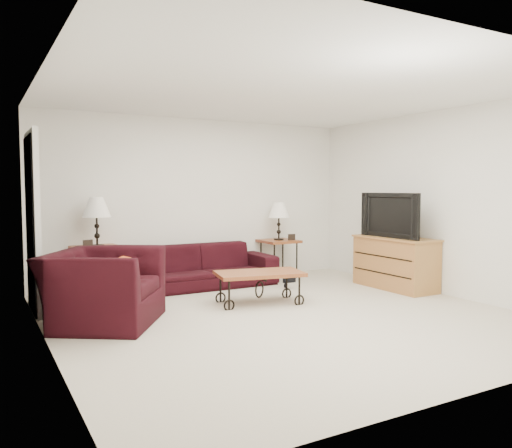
{
  "coord_description": "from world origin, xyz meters",
  "views": [
    {
      "loc": [
        -3.06,
        -4.79,
        1.44
      ],
      "look_at": [
        0.0,
        0.7,
        1.0
      ],
      "focal_mm": 35.72,
      "sensor_mm": 36.0,
      "label": 1
    }
  ],
  "objects": [
    {
      "name": "television",
      "position": [
        2.21,
        0.58,
        1.06
      ],
      "size": [
        0.15,
        1.11,
        0.64
      ],
      "primitive_type": "imported",
      "rotation": [
        0.0,
        0.0,
        -1.57
      ],
      "color": "black",
      "rests_on": "tv_stand"
    },
    {
      "name": "wall_back",
      "position": [
        0.0,
        2.5,
        1.25
      ],
      "size": [
        5.0,
        0.02,
        2.5
      ],
      "primitive_type": "cube",
      "color": "silver",
      "rests_on": "ground"
    },
    {
      "name": "armchair",
      "position": [
        -1.88,
        0.66,
        0.39
      ],
      "size": [
        1.54,
        1.58,
        0.78
      ],
      "primitive_type": "imported",
      "rotation": [
        0.0,
        0.0,
        0.99
      ],
      "color": "black",
      "rests_on": "ground"
    },
    {
      "name": "lamp_left",
      "position": [
        -1.61,
        2.2,
        0.99
      ],
      "size": [
        0.41,
        0.41,
        0.66
      ],
      "primitive_type": null,
      "rotation": [
        0.0,
        0.0,
        0.1
      ],
      "color": "black",
      "rests_on": "side_table_left"
    },
    {
      "name": "ground",
      "position": [
        0.0,
        0.0,
        0.0
      ],
      "size": [
        5.0,
        5.0,
        0.0
      ],
      "primitive_type": "plane",
      "color": "beige",
      "rests_on": "ground"
    },
    {
      "name": "sofa",
      "position": [
        -0.14,
        2.02,
        0.31
      ],
      "size": [
        2.11,
        0.82,
        0.61
      ],
      "primitive_type": "imported",
      "color": "black",
      "rests_on": "ground"
    },
    {
      "name": "photo_frame_left",
      "position": [
        -1.76,
        2.05,
        0.72
      ],
      "size": [
        0.13,
        0.05,
        0.11
      ],
      "primitive_type": "cube",
      "rotation": [
        0.0,
        0.0,
        0.28
      ],
      "color": "black",
      "rests_on": "side_table_left"
    },
    {
      "name": "side_table_right",
      "position": [
        1.26,
        2.2,
        0.3
      ],
      "size": [
        0.56,
        0.56,
        0.61
      ],
      "primitive_type": "cube",
      "rotation": [
        0.0,
        0.0,
        0.01
      ],
      "color": "brown",
      "rests_on": "ground"
    },
    {
      "name": "photo_frame_right",
      "position": [
        1.41,
        2.05,
        0.66
      ],
      "size": [
        0.12,
        0.04,
        0.1
      ],
      "primitive_type": "cube",
      "rotation": [
        0.0,
        0.0,
        -0.2
      ],
      "color": "black",
      "rests_on": "side_table_right"
    },
    {
      "name": "side_table_left",
      "position": [
        -1.61,
        2.2,
        0.33
      ],
      "size": [
        0.66,
        0.66,
        0.66
      ],
      "primitive_type": "cube",
      "rotation": [
        0.0,
        0.0,
        0.1
      ],
      "color": "brown",
      "rests_on": "ground"
    },
    {
      "name": "doorway",
      "position": [
        -2.47,
        1.65,
        1.02
      ],
      "size": [
        0.08,
        0.94,
        2.04
      ],
      "primitive_type": "cube",
      "color": "black",
      "rests_on": "ground"
    },
    {
      "name": "throw_pillow",
      "position": [
        -1.73,
        0.61,
        0.52
      ],
      "size": [
        0.27,
        0.35,
        0.35
      ],
      "primitive_type": "cube",
      "rotation": [
        0.0,
        0.0,
        0.99
      ],
      "color": "#BD4218",
      "rests_on": "armchair"
    },
    {
      "name": "wall_front",
      "position": [
        0.0,
        -2.5,
        1.25
      ],
      "size": [
        5.0,
        0.02,
        2.5
      ],
      "primitive_type": "cube",
      "color": "silver",
      "rests_on": "ground"
    },
    {
      "name": "lamp_right",
      "position": [
        1.26,
        2.2,
        0.91
      ],
      "size": [
        0.35,
        0.35,
        0.61
      ],
      "primitive_type": null,
      "rotation": [
        0.0,
        0.0,
        0.01
      ],
      "color": "black",
      "rests_on": "side_table_right"
    },
    {
      "name": "wall_left",
      "position": [
        -2.5,
        0.0,
        1.25
      ],
      "size": [
        0.02,
        5.0,
        2.5
      ],
      "primitive_type": "cube",
      "color": "silver",
      "rests_on": "ground"
    },
    {
      "name": "coffee_table",
      "position": [
        0.04,
        0.69,
        0.2
      ],
      "size": [
        1.16,
        0.78,
        0.4
      ],
      "primitive_type": "cube",
      "rotation": [
        0.0,
        0.0,
        -0.2
      ],
      "color": "brown",
      "rests_on": "ground"
    },
    {
      "name": "ceiling",
      "position": [
        0.0,
        0.0,
        2.5
      ],
      "size": [
        5.0,
        5.0,
        0.0
      ],
      "primitive_type": "plane",
      "color": "white",
      "rests_on": "wall_back"
    },
    {
      "name": "tv_stand",
      "position": [
        2.23,
        0.58,
        0.37
      ],
      "size": [
        0.51,
        1.23,
        0.74
      ],
      "primitive_type": "cube",
      "color": "#BB8C45",
      "rests_on": "ground"
    },
    {
      "name": "wall_right",
      "position": [
        2.5,
        0.0,
        1.25
      ],
      "size": [
        0.02,
        5.0,
        2.5
      ],
      "primitive_type": "cube",
      "color": "silver",
      "rests_on": "ground"
    },
    {
      "name": "backpack",
      "position": [
        0.86,
        1.37,
        0.19
      ],
      "size": [
        0.35,
        0.31,
        0.38
      ],
      "primitive_type": "ellipsoid",
      "rotation": [
        0.0,
        0.0,
        -0.34
      ],
      "color": "black",
      "rests_on": "ground"
    }
  ]
}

